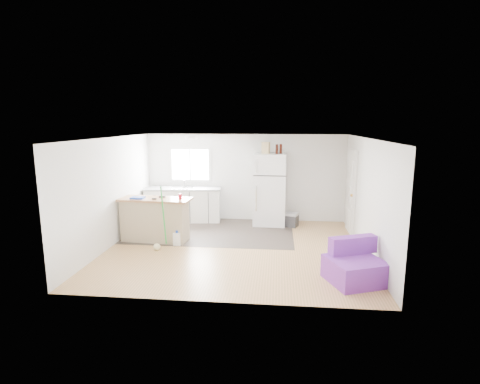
{
  "coord_description": "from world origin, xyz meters",
  "views": [
    {
      "loc": [
        0.9,
        -7.78,
        2.73
      ],
      "look_at": [
        0.04,
        0.7,
        1.13
      ],
      "focal_mm": 28.0,
      "sensor_mm": 36.0,
      "label": 1
    }
  ],
  "objects_px": {
    "cooler": "(289,219)",
    "bottle_right": "(281,149)",
    "refrigerator": "(270,189)",
    "bottle_left": "(277,149)",
    "cardboard_box": "(266,148)",
    "blue_tray": "(138,198)",
    "peninsula": "(155,219)",
    "mop": "(158,239)",
    "purple_seat": "(355,266)",
    "cleaner_jug": "(177,239)",
    "red_cup": "(180,196)",
    "kitchen_cabinets": "(183,204)"
  },
  "relations": [
    {
      "from": "bottle_left",
      "to": "cooler",
      "type": "bearing_deg",
      "value": -17.49
    },
    {
      "from": "red_cup",
      "to": "bottle_left",
      "type": "xyz_separation_m",
      "value": [
        2.16,
        1.67,
        0.97
      ]
    },
    {
      "from": "kitchen_cabinets",
      "to": "cooler",
      "type": "distance_m",
      "value": 2.94
    },
    {
      "from": "kitchen_cabinets",
      "to": "blue_tray",
      "type": "height_order",
      "value": "kitchen_cabinets"
    },
    {
      "from": "peninsula",
      "to": "cardboard_box",
      "type": "bearing_deg",
      "value": 38.43
    },
    {
      "from": "peninsula",
      "to": "cooler",
      "type": "height_order",
      "value": "peninsula"
    },
    {
      "from": "kitchen_cabinets",
      "to": "cardboard_box",
      "type": "bearing_deg",
      "value": -8.42
    },
    {
      "from": "refrigerator",
      "to": "cleaner_jug",
      "type": "distance_m",
      "value": 2.96
    },
    {
      "from": "refrigerator",
      "to": "bottle_left",
      "type": "distance_m",
      "value": 1.09
    },
    {
      "from": "cooler",
      "to": "peninsula",
      "type": "bearing_deg",
      "value": -132.82
    },
    {
      "from": "kitchen_cabinets",
      "to": "refrigerator",
      "type": "relative_size",
      "value": 1.13
    },
    {
      "from": "cooler",
      "to": "bottle_right",
      "type": "distance_m",
      "value": 1.87
    },
    {
      "from": "blue_tray",
      "to": "bottle_right",
      "type": "relative_size",
      "value": 1.2
    },
    {
      "from": "blue_tray",
      "to": "cardboard_box",
      "type": "relative_size",
      "value": 1.0
    },
    {
      "from": "peninsula",
      "to": "refrigerator",
      "type": "height_order",
      "value": "refrigerator"
    },
    {
      "from": "peninsula",
      "to": "red_cup",
      "type": "xyz_separation_m",
      "value": [
        0.62,
        -0.02,
        0.56
      ]
    },
    {
      "from": "cleaner_jug",
      "to": "bottle_right",
      "type": "distance_m",
      "value": 3.59
    },
    {
      "from": "cardboard_box",
      "to": "mop",
      "type": "bearing_deg",
      "value": -133.72
    },
    {
      "from": "blue_tray",
      "to": "mop",
      "type": "bearing_deg",
      "value": -41.43
    },
    {
      "from": "cleaner_jug",
      "to": "kitchen_cabinets",
      "type": "bearing_deg",
      "value": 105.55
    },
    {
      "from": "cleaner_jug",
      "to": "blue_tray",
      "type": "xyz_separation_m",
      "value": [
        -0.96,
        0.24,
        0.87
      ]
    },
    {
      "from": "bottle_left",
      "to": "cardboard_box",
      "type": "bearing_deg",
      "value": 173.66
    },
    {
      "from": "kitchen_cabinets",
      "to": "mop",
      "type": "xyz_separation_m",
      "value": [
        0.06,
        -2.43,
        -0.25
      ]
    },
    {
      "from": "mop",
      "to": "cardboard_box",
      "type": "distance_m",
      "value": 3.69
    },
    {
      "from": "blue_tray",
      "to": "bottle_right",
      "type": "distance_m",
      "value": 3.84
    },
    {
      "from": "kitchen_cabinets",
      "to": "blue_tray",
      "type": "distance_m",
      "value": 2.02
    },
    {
      "from": "peninsula",
      "to": "mop",
      "type": "relative_size",
      "value": 1.18
    },
    {
      "from": "cleaner_jug",
      "to": "blue_tray",
      "type": "bearing_deg",
      "value": 170.93
    },
    {
      "from": "cooler",
      "to": "purple_seat",
      "type": "bearing_deg",
      "value": -52.06
    },
    {
      "from": "purple_seat",
      "to": "cardboard_box",
      "type": "bearing_deg",
      "value": 93.79
    },
    {
      "from": "refrigerator",
      "to": "cardboard_box",
      "type": "height_order",
      "value": "cardboard_box"
    },
    {
      "from": "kitchen_cabinets",
      "to": "bottle_left",
      "type": "xyz_separation_m",
      "value": [
        2.57,
        -0.14,
        1.56
      ]
    },
    {
      "from": "refrigerator",
      "to": "bottle_left",
      "type": "xyz_separation_m",
      "value": [
        0.17,
        -0.06,
        1.08
      ]
    },
    {
      "from": "mop",
      "to": "bottle_left",
      "type": "relative_size",
      "value": 5.7
    },
    {
      "from": "peninsula",
      "to": "blue_tray",
      "type": "xyz_separation_m",
      "value": [
        -0.37,
        -0.07,
        0.51
      ]
    },
    {
      "from": "peninsula",
      "to": "refrigerator",
      "type": "distance_m",
      "value": 3.15
    },
    {
      "from": "mop",
      "to": "cardboard_box",
      "type": "xyz_separation_m",
      "value": [
        2.21,
        2.32,
        1.83
      ]
    },
    {
      "from": "cleaner_jug",
      "to": "red_cup",
      "type": "distance_m",
      "value": 0.96
    },
    {
      "from": "purple_seat",
      "to": "cardboard_box",
      "type": "xyz_separation_m",
      "value": [
        -1.68,
        3.55,
        1.8
      ]
    },
    {
      "from": "red_cup",
      "to": "cardboard_box",
      "type": "bearing_deg",
      "value": 42.34
    },
    {
      "from": "red_cup",
      "to": "bottle_right",
      "type": "bearing_deg",
      "value": 37.61
    },
    {
      "from": "kitchen_cabinets",
      "to": "peninsula",
      "type": "bearing_deg",
      "value": -102.31
    },
    {
      "from": "peninsula",
      "to": "bottle_right",
      "type": "distance_m",
      "value": 3.69
    },
    {
      "from": "cleaner_jug",
      "to": "bottle_left",
      "type": "height_order",
      "value": "bottle_left"
    },
    {
      "from": "peninsula",
      "to": "purple_seat",
      "type": "distance_m",
      "value": 4.57
    },
    {
      "from": "refrigerator",
      "to": "mop",
      "type": "bearing_deg",
      "value": -133.58
    },
    {
      "from": "peninsula",
      "to": "refrigerator",
      "type": "xyz_separation_m",
      "value": [
        2.61,
        1.71,
        0.45
      ]
    },
    {
      "from": "peninsula",
      "to": "mop",
      "type": "distance_m",
      "value": 0.74
    },
    {
      "from": "peninsula",
      "to": "purple_seat",
      "type": "bearing_deg",
      "value": -19.73
    },
    {
      "from": "purple_seat",
      "to": "bottle_right",
      "type": "distance_m",
      "value": 4.2
    }
  ]
}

